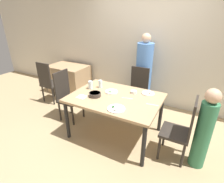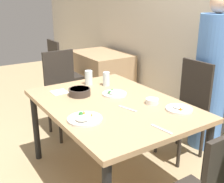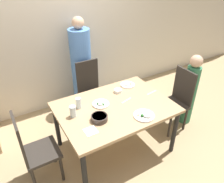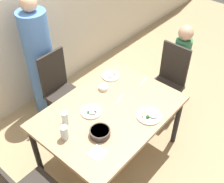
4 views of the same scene
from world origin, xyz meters
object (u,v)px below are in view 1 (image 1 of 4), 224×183
at_px(person_adult, 143,75).
at_px(chair_child_spot, 182,129).
at_px(person_child, 204,131).
at_px(bowl_curry, 95,94).
at_px(glass_water_tall, 91,85).
at_px(chair_adult_spot, 137,91).
at_px(plate_rice_adult, 116,109).

bearing_deg(person_adult, chair_child_spot, -51.48).
distance_m(person_child, bowl_curry, 1.67).
bearing_deg(person_adult, glass_water_tall, -118.33).
relative_size(chair_adult_spot, glass_water_tall, 6.84).
bearing_deg(plate_rice_adult, bowl_curry, 156.57).
distance_m(bowl_curry, plate_rice_adult, 0.55).
distance_m(chair_adult_spot, bowl_curry, 1.12).
distance_m(person_adult, bowl_curry, 1.41).
bearing_deg(person_adult, chair_adult_spot, -90.00).
bearing_deg(bowl_curry, chair_adult_spot, 70.06).
height_order(chair_adult_spot, glass_water_tall, chair_adult_spot).
distance_m(bowl_curry, glass_water_tall, 0.33).
bearing_deg(person_child, bowl_curry, -177.17).
xyz_separation_m(plate_rice_adult, glass_water_tall, (-0.74, 0.44, 0.06)).
xyz_separation_m(person_adult, bowl_curry, (-0.37, -1.36, 0.03)).
bearing_deg(bowl_curry, glass_water_tall, 136.66).
height_order(person_child, glass_water_tall, person_child).
height_order(chair_child_spot, person_adult, person_adult).
xyz_separation_m(person_adult, person_child, (1.28, -1.27, -0.17)).
bearing_deg(bowl_curry, person_child, 2.83).
xyz_separation_m(bowl_curry, plate_rice_adult, (0.50, -0.22, -0.02)).
height_order(person_adult, plate_rice_adult, person_adult).
xyz_separation_m(chair_adult_spot, plate_rice_adult, (0.13, -1.24, 0.24)).
relative_size(chair_adult_spot, plate_rice_adult, 3.85).
bearing_deg(chair_adult_spot, person_adult, 90.00).
height_order(person_child, plate_rice_adult, person_child).
distance_m(chair_adult_spot, person_child, 1.59).
height_order(chair_child_spot, bowl_curry, chair_child_spot).
xyz_separation_m(chair_adult_spot, person_adult, (0.00, 0.33, 0.23)).
distance_m(chair_child_spot, bowl_curry, 1.41).
bearing_deg(plate_rice_adult, person_child, 14.61).
distance_m(chair_adult_spot, plate_rice_adult, 1.27).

